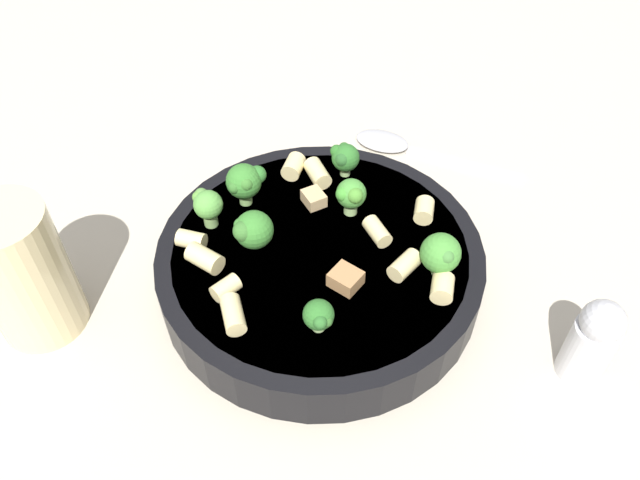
% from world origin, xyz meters
% --- Properties ---
extents(ground_plane, '(2.00, 2.00, 0.00)m').
position_xyz_m(ground_plane, '(0.00, 0.00, 0.00)').
color(ground_plane, '#BCB29E').
extents(pasta_bowl, '(0.27, 0.27, 0.04)m').
position_xyz_m(pasta_bowl, '(0.00, 0.00, 0.02)').
color(pasta_bowl, black).
rests_on(pasta_bowl, ground_plane).
extents(broccoli_floret_0, '(0.03, 0.03, 0.03)m').
position_xyz_m(broccoli_floret_0, '(-0.01, 0.05, 0.06)').
color(broccoli_floret_0, '#9EC175').
rests_on(broccoli_floret_0, pasta_bowl).
extents(broccoli_floret_1, '(0.03, 0.02, 0.04)m').
position_xyz_m(broccoli_floret_1, '(-0.08, -0.05, 0.06)').
color(broccoli_floret_1, '#84AD60').
rests_on(broccoli_floret_1, pasta_bowl).
extents(broccoli_floret_2, '(0.03, 0.03, 0.03)m').
position_xyz_m(broccoli_floret_2, '(-0.06, 0.08, 0.06)').
color(broccoli_floret_2, '#9EC175').
rests_on(broccoli_floret_2, pasta_bowl).
extents(broccoli_floret_3, '(0.03, 0.04, 0.04)m').
position_xyz_m(broccoli_floret_3, '(-0.08, -0.01, 0.07)').
color(broccoli_floret_3, '#84AD60').
rests_on(broccoli_floret_3, pasta_bowl).
extents(broccoli_floret_4, '(0.03, 0.03, 0.04)m').
position_xyz_m(broccoli_floret_4, '(0.08, 0.05, 0.06)').
color(broccoli_floret_4, '#9EC175').
rests_on(broccoli_floret_4, pasta_bowl).
extents(broccoli_floret_5, '(0.03, 0.03, 0.03)m').
position_xyz_m(broccoli_floret_5, '(-0.04, -0.04, 0.06)').
color(broccoli_floret_5, '#84AD60').
rests_on(broccoli_floret_5, pasta_bowl).
extents(broccoli_floret_6, '(0.02, 0.02, 0.03)m').
position_xyz_m(broccoli_floret_6, '(0.06, -0.05, 0.06)').
color(broccoli_floret_6, '#9EC175').
rests_on(broccoli_floret_6, pasta_bowl).
extents(rigatoni_0, '(0.03, 0.02, 0.02)m').
position_xyz_m(rigatoni_0, '(-0.07, 0.05, 0.05)').
color(rigatoni_0, beige).
rests_on(rigatoni_0, pasta_bowl).
extents(rigatoni_1, '(0.03, 0.02, 0.01)m').
position_xyz_m(rigatoni_1, '(-0.07, -0.08, 0.05)').
color(rigatoni_1, beige).
rests_on(rigatoni_1, pasta_bowl).
extents(rigatoni_2, '(0.03, 0.03, 0.02)m').
position_xyz_m(rigatoni_2, '(0.03, 0.09, 0.05)').
color(rigatoni_2, beige).
rests_on(rigatoni_2, pasta_bowl).
extents(rigatoni_3, '(0.03, 0.03, 0.02)m').
position_xyz_m(rigatoni_3, '(0.01, -0.10, 0.05)').
color(rigatoni_3, beige).
rests_on(rigatoni_3, pasta_bowl).
extents(rigatoni_4, '(0.03, 0.02, 0.01)m').
position_xyz_m(rigatoni_4, '(0.02, 0.04, 0.05)').
color(rigatoni_4, beige).
rests_on(rigatoni_4, pasta_bowl).
extents(rigatoni_5, '(0.02, 0.02, 0.01)m').
position_xyz_m(rigatoni_5, '(-0.01, -0.09, 0.05)').
color(rigatoni_5, beige).
rests_on(rigatoni_5, pasta_bowl).
extents(rigatoni_6, '(0.03, 0.03, 0.02)m').
position_xyz_m(rigatoni_6, '(0.10, 0.04, 0.05)').
color(rigatoni_6, beige).
rests_on(rigatoni_6, pasta_bowl).
extents(rigatoni_7, '(0.02, 0.03, 0.02)m').
position_xyz_m(rigatoni_7, '(0.06, 0.03, 0.05)').
color(rigatoni_7, beige).
rests_on(rigatoni_7, pasta_bowl).
extents(rigatoni_8, '(0.03, 0.03, 0.02)m').
position_xyz_m(rigatoni_8, '(-0.09, 0.04, 0.05)').
color(rigatoni_8, beige).
rests_on(rigatoni_8, pasta_bowl).
extents(rigatoni_9, '(0.03, 0.02, 0.02)m').
position_xyz_m(rigatoni_9, '(-0.05, -0.08, 0.05)').
color(rigatoni_9, beige).
rests_on(rigatoni_9, pasta_bowl).
extents(chicken_chunk_0, '(0.03, 0.02, 0.01)m').
position_xyz_m(chicken_chunk_0, '(0.04, -0.01, 0.05)').
color(chicken_chunk_0, '#A87A4C').
rests_on(chicken_chunk_0, pasta_bowl).
extents(chicken_chunk_1, '(0.02, 0.02, 0.01)m').
position_xyz_m(chicken_chunk_1, '(-0.04, 0.03, 0.05)').
color(chicken_chunk_1, tan).
rests_on(chicken_chunk_1, pasta_bowl).
extents(drinking_glass, '(0.07, 0.07, 0.12)m').
position_xyz_m(drinking_glass, '(-0.12, -0.20, 0.05)').
color(drinking_glass, beige).
rests_on(drinking_glass, ground_plane).
extents(pepper_shaker, '(0.03, 0.03, 0.08)m').
position_xyz_m(pepper_shaker, '(0.20, 0.09, 0.04)').
color(pepper_shaker, silver).
rests_on(pepper_shaker, ground_plane).
extents(spoon, '(0.17, 0.10, 0.01)m').
position_xyz_m(spoon, '(-0.08, 0.19, 0.00)').
color(spoon, '#B2B2B7').
rests_on(spoon, ground_plane).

